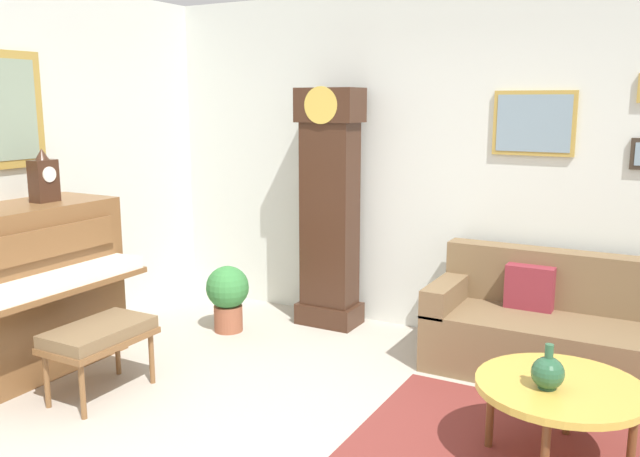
# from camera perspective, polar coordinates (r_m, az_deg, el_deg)

# --- Properties ---
(wall_back) EXTENTS (5.30, 0.13, 2.80)m
(wall_back) POSITION_cam_1_polar(r_m,az_deg,el_deg) (5.51, 10.33, 5.44)
(wall_back) COLOR silver
(wall_back) RESTS_ON ground_plane
(piano) EXTENTS (0.87, 1.44, 1.20)m
(piano) POSITION_cam_1_polar(r_m,az_deg,el_deg) (5.09, -24.51, -4.94)
(piano) COLOR brown
(piano) RESTS_ON ground_plane
(piano_bench) EXTENTS (0.42, 0.70, 0.48)m
(piano_bench) POSITION_cam_1_polar(r_m,az_deg,el_deg) (4.60, -18.46, -8.78)
(piano_bench) COLOR brown
(piano_bench) RESTS_ON ground_plane
(grandfather_clock) EXTENTS (0.52, 0.34, 2.03)m
(grandfather_clock) POSITION_cam_1_polar(r_m,az_deg,el_deg) (5.62, 0.83, 1.21)
(grandfather_clock) COLOR #3D2316
(grandfather_clock) RESTS_ON ground_plane
(couch) EXTENTS (1.90, 0.80, 0.84)m
(couch) POSITION_cam_1_polar(r_m,az_deg,el_deg) (5.03, 20.54, -8.38)
(couch) COLOR brown
(couch) RESTS_ON ground_plane
(coffee_table) EXTENTS (0.88, 0.88, 0.45)m
(coffee_table) POSITION_cam_1_polar(r_m,az_deg,el_deg) (3.80, 19.97, -12.89)
(coffee_table) COLOR gold
(coffee_table) RESTS_ON ground_plane
(mantel_clock) EXTENTS (0.13, 0.18, 0.38)m
(mantel_clock) POSITION_cam_1_polar(r_m,az_deg,el_deg) (5.12, -22.66, 4.03)
(mantel_clock) COLOR #3D2316
(mantel_clock) RESTS_ON piano
(green_jug) EXTENTS (0.17, 0.17, 0.24)m
(green_jug) POSITION_cam_1_polar(r_m,az_deg,el_deg) (3.68, 19.00, -11.63)
(green_jug) COLOR #234C33
(green_jug) RESTS_ON coffee_table
(potted_plant) EXTENTS (0.36, 0.36, 0.56)m
(potted_plant) POSITION_cam_1_polar(r_m,az_deg,el_deg) (5.63, -7.94, -5.60)
(potted_plant) COLOR #935138
(potted_plant) RESTS_ON ground_plane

